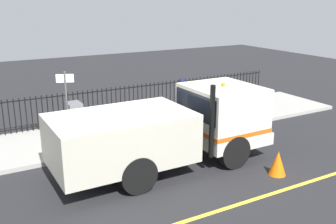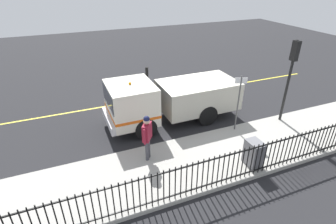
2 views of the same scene
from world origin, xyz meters
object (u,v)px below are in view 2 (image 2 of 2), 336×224
object	(u,v)px
traffic_light_near	(292,66)
worker_standing	(147,133)
traffic_cone	(113,106)
work_truck	(165,98)
utility_cabinet	(254,153)
street_sign	(239,97)

from	to	relation	value
traffic_light_near	worker_standing	bearing A→B (deg)	95.52
traffic_light_near	traffic_cone	bearing A→B (deg)	62.30
work_truck	traffic_light_near	bearing A→B (deg)	-112.94
traffic_light_near	traffic_cone	size ratio (longest dim) A/B	5.52
traffic_light_near	utility_cabinet	distance (m)	4.54
work_truck	traffic_light_near	world-z (taller)	traffic_light_near
work_truck	worker_standing	world-z (taller)	work_truck
work_truck	traffic_cone	world-z (taller)	work_truck
traffic_cone	traffic_light_near	bearing A→B (deg)	60.52
utility_cabinet	street_sign	bearing A→B (deg)	160.03
work_truck	street_sign	distance (m)	3.25
utility_cabinet	street_sign	xyz separation A→B (m)	(-2.26, 0.82, 1.08)
work_truck	traffic_cone	bearing A→B (deg)	46.82
utility_cabinet	street_sign	distance (m)	2.64
traffic_cone	street_sign	bearing A→B (deg)	49.35
work_truck	utility_cabinet	size ratio (longest dim) A/B	6.57
traffic_cone	utility_cabinet	bearing A→B (deg)	31.24
traffic_light_near	utility_cabinet	size ratio (longest dim) A/B	3.90
traffic_light_near	street_sign	xyz separation A→B (m)	(-0.07, -2.50, -1.10)
worker_standing	utility_cabinet	world-z (taller)	worker_standing
traffic_cone	street_sign	size ratio (longest dim) A/B	0.27
utility_cabinet	worker_standing	bearing A→B (deg)	-117.24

